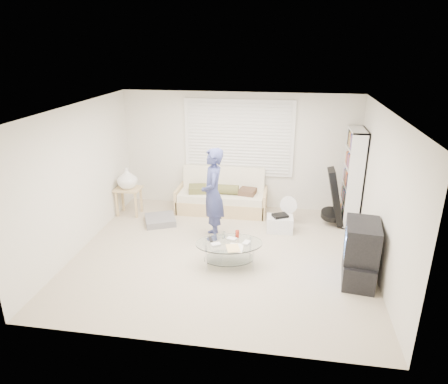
% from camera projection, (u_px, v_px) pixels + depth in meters
% --- Properties ---
extents(ground, '(5.00, 5.00, 0.00)m').
position_uv_depth(ground, '(222.00, 254.00, 6.93)').
color(ground, tan).
rests_on(ground, ground).
extents(room_shell, '(5.02, 4.52, 2.51)m').
position_uv_depth(room_shell, '(226.00, 156.00, 6.79)').
color(room_shell, silver).
rests_on(room_shell, ground).
extents(window_blinds, '(2.32, 0.08, 1.62)m').
position_uv_depth(window_blinds, '(239.00, 138.00, 8.41)').
color(window_blinds, silver).
rests_on(window_blinds, ground).
extents(futon_sofa, '(1.91, 0.77, 0.93)m').
position_uv_depth(futon_sofa, '(222.00, 198.00, 8.59)').
color(futon_sofa, tan).
rests_on(futon_sofa, ground).
extents(grey_floor_pillow, '(0.76, 0.76, 0.13)m').
position_uv_depth(grey_floor_pillow, '(160.00, 220.00, 8.10)').
color(grey_floor_pillow, slate).
rests_on(grey_floor_pillow, ground).
extents(side_table, '(0.52, 0.42, 1.03)m').
position_uv_depth(side_table, '(127.00, 180.00, 8.27)').
color(side_table, tan).
rests_on(side_table, ground).
extents(bookshelf, '(0.30, 0.81, 1.91)m').
position_uv_depth(bookshelf, '(352.00, 177.00, 7.86)').
color(bookshelf, white).
rests_on(bookshelf, ground).
extents(guitar_case, '(0.44, 0.43, 1.14)m').
position_uv_depth(guitar_case, '(334.00, 201.00, 7.87)').
color(guitar_case, black).
rests_on(guitar_case, ground).
extents(floor_fan, '(0.35, 0.23, 0.58)m').
position_uv_depth(floor_fan, '(288.00, 207.00, 8.01)').
color(floor_fan, white).
rests_on(floor_fan, ground).
extents(storage_bin, '(0.52, 0.37, 0.35)m').
position_uv_depth(storage_bin, '(280.00, 223.00, 7.72)').
color(storage_bin, white).
rests_on(storage_bin, ground).
extents(tv_unit, '(0.57, 0.92, 0.95)m').
position_uv_depth(tv_unit, '(360.00, 253.00, 6.04)').
color(tv_unit, black).
rests_on(tv_unit, ground).
extents(coffee_table, '(1.21, 0.90, 0.53)m').
position_uv_depth(coffee_table, '(229.00, 247.00, 6.49)').
color(coffee_table, silver).
rests_on(coffee_table, ground).
extents(standing_person, '(0.52, 0.69, 1.72)m').
position_uv_depth(standing_person, '(213.00, 194.00, 7.24)').
color(standing_person, navy).
rests_on(standing_person, ground).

